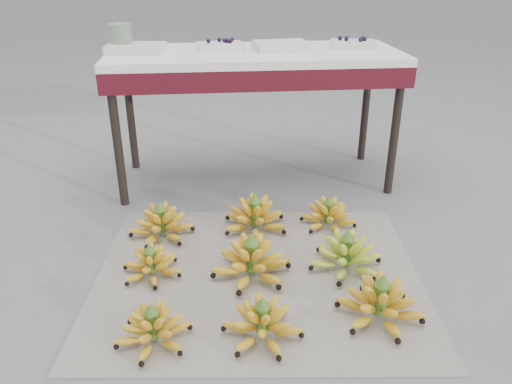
{
  "coord_description": "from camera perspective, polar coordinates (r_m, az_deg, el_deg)",
  "views": [
    {
      "loc": [
        -0.15,
        -1.62,
        1.13
      ],
      "look_at": [
        0.04,
        0.23,
        0.25
      ],
      "focal_mm": 35.0,
      "sensor_mm": 36.0,
      "label": 1
    }
  ],
  "objects": [
    {
      "name": "ground",
      "position": [
        1.98,
        -0.46,
        -9.46
      ],
      "size": [
        60.0,
        60.0,
        0.0
      ],
      "primitive_type": "plane",
      "color": "slate",
      "rests_on": "ground"
    },
    {
      "name": "newspaper_mat",
      "position": [
        1.97,
        0.19,
        -9.5
      ],
      "size": [
        1.34,
        1.16,
        0.01
      ],
      "primitive_type": "cube",
      "rotation": [
        0.0,
        0.0,
        -0.1
      ],
      "color": "silver",
      "rests_on": "ground"
    },
    {
      "name": "bunch_front_left",
      "position": [
        1.68,
        -11.68,
        -15.05
      ],
      "size": [
        0.26,
        0.26,
        0.15
      ],
      "rotation": [
        0.0,
        0.0,
        0.06
      ],
      "color": "gold",
      "rests_on": "newspaper_mat"
    },
    {
      "name": "bunch_front_center",
      "position": [
        1.66,
        0.72,
        -14.76
      ],
      "size": [
        0.33,
        0.33,
        0.16
      ],
      "rotation": [
        0.0,
        0.0,
        0.34
      ],
      "color": "gold",
      "rests_on": "newspaper_mat"
    },
    {
      "name": "bunch_front_right",
      "position": [
        1.78,
        13.99,
        -12.23
      ],
      "size": [
        0.34,
        0.34,
        0.18
      ],
      "rotation": [
        0.0,
        0.0,
        0.19
      ],
      "color": "gold",
      "rests_on": "newspaper_mat"
    },
    {
      "name": "bunch_mid_left",
      "position": [
        1.99,
        -11.89,
        -8.1
      ],
      "size": [
        0.28,
        0.28,
        0.14
      ],
      "rotation": [
        0.0,
        0.0,
        0.25
      ],
      "color": "gold",
      "rests_on": "newspaper_mat"
    },
    {
      "name": "bunch_mid_center",
      "position": [
        1.94,
        -0.55,
        -7.92
      ],
      "size": [
        0.37,
        0.37,
        0.19
      ],
      "rotation": [
        0.0,
        0.0,
        -0.26
      ],
      "color": "gold",
      "rests_on": "newspaper_mat"
    },
    {
      "name": "bunch_mid_right",
      "position": [
        2.01,
        10.24,
        -7.14
      ],
      "size": [
        0.32,
        0.32,
        0.18
      ],
      "rotation": [
        0.0,
        0.0,
        -0.12
      ],
      "color": "#7BB52B",
      "rests_on": "newspaper_mat"
    },
    {
      "name": "bunch_back_left",
      "position": [
        2.24,
        -10.75,
        -3.64
      ],
      "size": [
        0.3,
        0.3,
        0.17
      ],
      "rotation": [
        0.0,
        0.0,
        0.1
      ],
      "color": "gold",
      "rests_on": "newspaper_mat"
    },
    {
      "name": "bunch_back_center",
      "position": [
        2.25,
        -0.12,
        -2.85
      ],
      "size": [
        0.35,
        0.35,
        0.18
      ],
      "rotation": [
        0.0,
        0.0,
        0.23
      ],
      "color": "gold",
      "rests_on": "newspaper_mat"
    },
    {
      "name": "bunch_back_right",
      "position": [
        2.31,
        8.24,
        -2.67
      ],
      "size": [
        0.33,
        0.33,
        0.15
      ],
      "rotation": [
        0.0,
        0.0,
        0.41
      ],
      "color": "gold",
      "rests_on": "newspaper_mat"
    },
    {
      "name": "vendor_table",
      "position": [
        2.61,
        -0.16,
        14.09
      ],
      "size": [
        1.46,
        0.58,
        0.7
      ],
      "color": "black",
      "rests_on": "ground"
    },
    {
      "name": "tray_far_left",
      "position": [
        2.6,
        -13.57,
        15.66
      ],
      "size": [
        0.29,
        0.23,
        0.04
      ],
      "color": "silver",
      "rests_on": "vendor_table"
    },
    {
      "name": "tray_left",
      "position": [
        2.61,
        -4.09,
        16.27
      ],
      "size": [
        0.23,
        0.18,
        0.06
      ],
      "color": "silver",
      "rests_on": "vendor_table"
    },
    {
      "name": "tray_right",
      "position": [
        2.61,
        2.95,
        16.32
      ],
      "size": [
        0.28,
        0.22,
        0.04
      ],
      "color": "silver",
      "rests_on": "vendor_table"
    },
    {
      "name": "tray_far_right",
      "position": [
        2.72,
        11.05,
        16.24
      ],
      "size": [
        0.25,
        0.2,
        0.06
      ],
      "color": "silver",
      "rests_on": "vendor_table"
    },
    {
      "name": "glass_jar",
      "position": [
        2.63,
        -15.13,
        16.61
      ],
      "size": [
        0.11,
        0.11,
        0.13
      ],
      "primitive_type": "cylinder",
      "rotation": [
        0.0,
        0.0,
        -0.0
      ],
      "color": "#B2CAA1",
      "rests_on": "vendor_table"
    }
  ]
}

